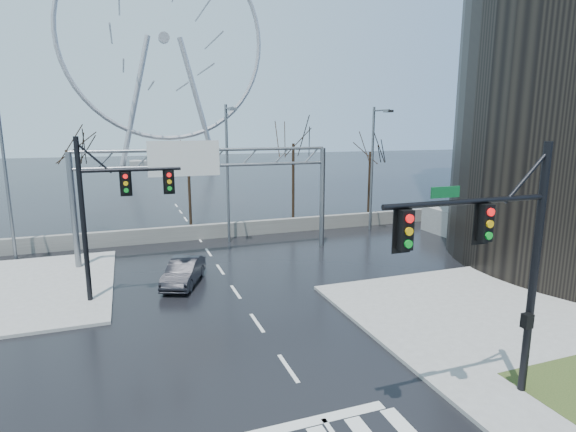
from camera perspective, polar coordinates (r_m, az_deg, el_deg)
name	(u,v)px	position (r m, az deg, el deg)	size (l,w,h in m)	color
ground	(288,368)	(16.81, 0.02, -18.76)	(260.00, 260.00, 0.00)	black
sidewalk_right_ext	(473,308)	(23.23, 22.48, -10.69)	(12.00, 10.00, 0.15)	gray
sidewalk_far	(11,290)	(27.67, -31.76, -8.04)	(10.00, 12.00, 0.15)	gray
barrier_wall	(199,232)	(34.95, -11.24, -2.00)	(52.00, 0.50, 1.10)	slate
signal_mast_near	(503,251)	(14.42, 25.61, -4.07)	(5.52, 0.41, 8.00)	black
signal_mast_far	(108,204)	(22.95, -21.91, 1.45)	(4.72, 0.41, 8.00)	black
sign_gantry	(203,179)	(29.20, -10.78, 4.67)	(16.36, 0.40, 7.60)	slate
streetlight_left	(4,169)	(32.72, -32.40, 5.06)	(0.50, 2.55, 10.00)	slate
streetlight_mid	(228,163)	(32.70, -7.61, 6.69)	(0.50, 2.55, 10.00)	slate
streetlight_right	(374,159)	(37.16, 10.92, 7.12)	(0.50, 2.55, 10.00)	slate
tree_left	(67,160)	(37.49, -26.22, 6.35)	(3.75, 3.75, 7.50)	black
tree_center	(188,167)	(38.65, -12.53, 6.14)	(3.25, 3.25, 6.50)	black
tree_right	(293,153)	(39.79, 0.67, 8.05)	(3.90, 3.90, 7.80)	black
tree_far_right	(370,159)	(43.73, 10.37, 7.10)	(3.40, 3.40, 6.80)	black
ferris_wheel	(164,47)	(110.58, -15.44, 20.03)	(45.00, 6.00, 50.91)	gray
car	(184,272)	(25.21, -13.11, -6.90)	(1.47, 4.22, 1.39)	black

